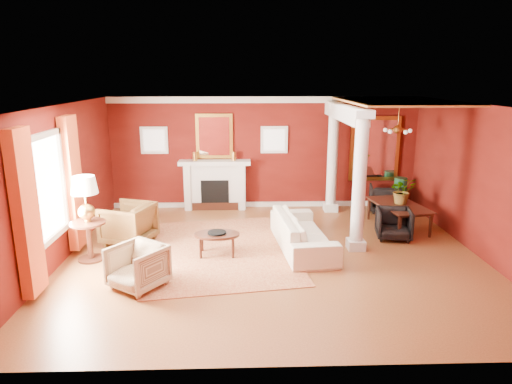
{
  "coord_description": "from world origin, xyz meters",
  "views": [
    {
      "loc": [
        -0.61,
        -8.31,
        3.44
      ],
      "look_at": [
        -0.32,
        0.56,
        1.15
      ],
      "focal_mm": 32.0,
      "sensor_mm": 36.0,
      "label": 1
    }
  ],
  "objects_px": {
    "armchair_stripe": "(137,265)",
    "armchair_leopard": "(128,222)",
    "coffee_table": "(217,236)",
    "side_table": "(86,203)",
    "dining_table": "(400,209)",
    "sofa": "(303,227)"
  },
  "relations": [
    {
      "from": "armchair_leopard",
      "to": "sofa",
      "type": "bearing_deg",
      "value": 102.8
    },
    {
      "from": "armchair_leopard",
      "to": "dining_table",
      "type": "bearing_deg",
      "value": 116.9
    },
    {
      "from": "sofa",
      "to": "armchair_stripe",
      "type": "relative_size",
      "value": 2.93
    },
    {
      "from": "armchair_stripe",
      "to": "side_table",
      "type": "xyz_separation_m",
      "value": [
        -1.16,
        1.2,
        0.72
      ]
    },
    {
      "from": "sofa",
      "to": "side_table",
      "type": "bearing_deg",
      "value": 90.5
    },
    {
      "from": "sofa",
      "to": "coffee_table",
      "type": "relative_size",
      "value": 2.68
    },
    {
      "from": "armchair_leopard",
      "to": "armchair_stripe",
      "type": "relative_size",
      "value": 1.17
    },
    {
      "from": "side_table",
      "to": "dining_table",
      "type": "height_order",
      "value": "side_table"
    },
    {
      "from": "armchair_stripe",
      "to": "sofa",
      "type": "bearing_deg",
      "value": 64.84
    },
    {
      "from": "side_table",
      "to": "sofa",
      "type": "bearing_deg",
      "value": 6.45
    },
    {
      "from": "coffee_table",
      "to": "side_table",
      "type": "bearing_deg",
      "value": -176.15
    },
    {
      "from": "dining_table",
      "to": "armchair_leopard",
      "type": "bearing_deg",
      "value": 87.2
    },
    {
      "from": "coffee_table",
      "to": "armchair_leopard",
      "type": "bearing_deg",
      "value": 158.95
    },
    {
      "from": "coffee_table",
      "to": "side_table",
      "type": "relative_size",
      "value": 0.54
    },
    {
      "from": "armchair_stripe",
      "to": "side_table",
      "type": "bearing_deg",
      "value": 169.58
    },
    {
      "from": "coffee_table",
      "to": "armchair_stripe",
      "type": "bearing_deg",
      "value": -132.32
    },
    {
      "from": "armchair_stripe",
      "to": "coffee_table",
      "type": "xyz_separation_m",
      "value": [
        1.24,
        1.36,
        -0.0
      ]
    },
    {
      "from": "coffee_table",
      "to": "dining_table",
      "type": "bearing_deg",
      "value": 20.13
    },
    {
      "from": "armchair_leopard",
      "to": "dining_table",
      "type": "relative_size",
      "value": 0.58
    },
    {
      "from": "armchair_stripe",
      "to": "armchair_leopard",
      "type": "bearing_deg",
      "value": 142.58
    },
    {
      "from": "armchair_stripe",
      "to": "coffee_table",
      "type": "distance_m",
      "value": 1.84
    },
    {
      "from": "sofa",
      "to": "side_table",
      "type": "xyz_separation_m",
      "value": [
        -4.12,
        -0.47,
        0.66
      ]
    }
  ]
}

